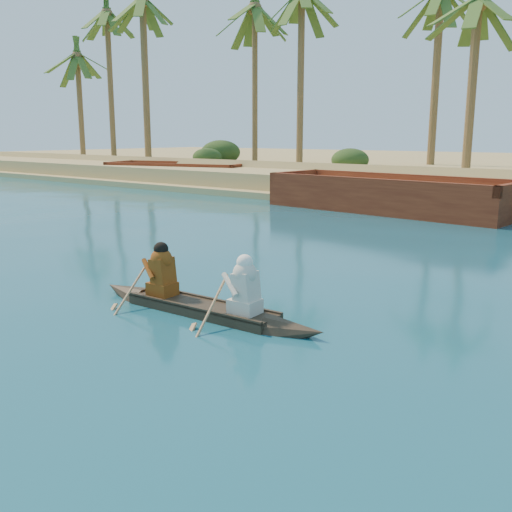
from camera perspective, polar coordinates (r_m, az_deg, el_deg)
The scene contains 3 objects.
canoe at distance 11.50m, azimuth -5.47°, elevation -4.31°, with size 5.62×1.02×1.54m.
barge_left at distance 43.12m, azimuth -7.84°, elevation 8.08°, with size 11.23×6.26×1.78m.
barge_mid at distance 27.59m, azimuth 13.14°, elevation 5.80°, with size 11.77×4.68×1.92m.
Camera 1 is at (-0.33, -2.84, 3.53)m, focal length 40.00 mm.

